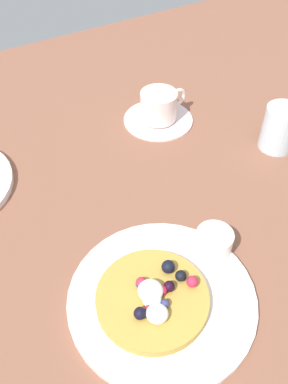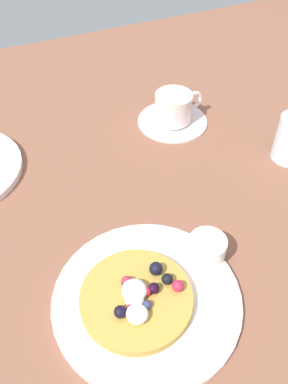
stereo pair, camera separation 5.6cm
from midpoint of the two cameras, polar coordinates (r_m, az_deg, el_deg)
ground_plane at (r=0.71m, az=1.15°, el=-2.83°), size 2.07×1.33×0.03m
pancake_plate at (r=0.59m, az=3.21°, el=-14.82°), size 0.26×0.26×0.01m
pancake_with_berries at (r=0.57m, az=1.93°, el=-14.62°), size 0.15×0.15×0.04m
syrup_ramekin at (r=0.62m, az=11.37°, el=-7.66°), size 0.06×0.06×0.03m
coffee_saucer at (r=0.88m, az=5.84°, el=9.79°), size 0.15×0.15×0.01m
coffee_cup at (r=0.86m, az=6.11°, el=11.68°), size 0.11×0.08×0.06m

